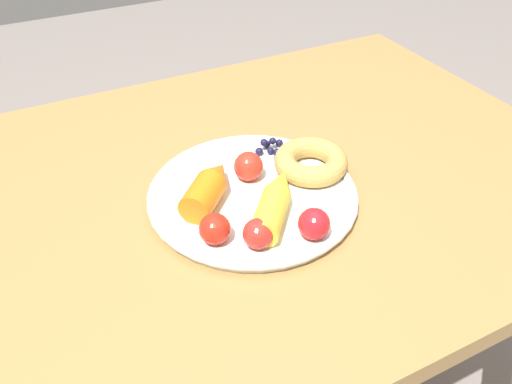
{
  "coord_description": "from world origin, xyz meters",
  "views": [
    {
      "loc": [
        -0.24,
        -0.54,
        1.18
      ],
      "look_at": [
        0.0,
        -0.05,
        0.75
      ],
      "focal_mm": 36.74,
      "sensor_mm": 36.0,
      "label": 1
    }
  ],
  "objects_px": {
    "carrot_yellow": "(275,201)",
    "tomato_extra": "(215,229)",
    "dining_table": "(239,235)",
    "tomato_mid": "(314,224)",
    "blueberry_pile": "(274,149)",
    "tomato_far": "(258,234)",
    "carrot_orange": "(209,187)",
    "tomato_near": "(248,166)",
    "plate": "(256,194)",
    "donut": "(311,162)"
  },
  "relations": [
    {
      "from": "carrot_yellow",
      "to": "tomato_extra",
      "type": "distance_m",
      "value": 0.09
    },
    {
      "from": "dining_table",
      "to": "tomato_mid",
      "type": "distance_m",
      "value": 0.21
    },
    {
      "from": "blueberry_pile",
      "to": "tomato_far",
      "type": "distance_m",
      "value": 0.2
    },
    {
      "from": "carrot_orange",
      "to": "blueberry_pile",
      "type": "bearing_deg",
      "value": 24.42
    },
    {
      "from": "tomato_near",
      "to": "tomato_mid",
      "type": "distance_m",
      "value": 0.14
    },
    {
      "from": "plate",
      "to": "blueberry_pile",
      "type": "distance_m",
      "value": 0.1
    },
    {
      "from": "carrot_orange",
      "to": "plate",
      "type": "bearing_deg",
      "value": -12.55
    },
    {
      "from": "carrot_yellow",
      "to": "donut",
      "type": "relative_size",
      "value": 1.21
    },
    {
      "from": "carrot_yellow",
      "to": "carrot_orange",
      "type": "bearing_deg",
      "value": 135.65
    },
    {
      "from": "plate",
      "to": "tomato_extra",
      "type": "height_order",
      "value": "tomato_extra"
    },
    {
      "from": "plate",
      "to": "carrot_yellow",
      "type": "relative_size",
      "value": 2.26
    },
    {
      "from": "dining_table",
      "to": "carrot_yellow",
      "type": "bearing_deg",
      "value": -86.01
    },
    {
      "from": "carrot_yellow",
      "to": "tomato_far",
      "type": "distance_m",
      "value": 0.06
    },
    {
      "from": "tomato_mid",
      "to": "tomato_far",
      "type": "relative_size",
      "value": 1.05
    },
    {
      "from": "carrot_orange",
      "to": "carrot_yellow",
      "type": "bearing_deg",
      "value": -44.35
    },
    {
      "from": "tomato_near",
      "to": "tomato_mid",
      "type": "bearing_deg",
      "value": -82.7
    },
    {
      "from": "dining_table",
      "to": "carrot_yellow",
      "type": "distance_m",
      "value": 0.17
    },
    {
      "from": "carrot_orange",
      "to": "tomato_mid",
      "type": "bearing_deg",
      "value": -55.41
    },
    {
      "from": "carrot_yellow",
      "to": "tomato_far",
      "type": "height_order",
      "value": "same"
    },
    {
      "from": "tomato_mid",
      "to": "plate",
      "type": "bearing_deg",
      "value": 101.84
    },
    {
      "from": "plate",
      "to": "tomato_far",
      "type": "xyz_separation_m",
      "value": [
        -0.04,
        -0.09,
        0.02
      ]
    },
    {
      "from": "plate",
      "to": "tomato_extra",
      "type": "bearing_deg",
      "value": -143.87
    },
    {
      "from": "carrot_orange",
      "to": "tomato_near",
      "type": "height_order",
      "value": "carrot_orange"
    },
    {
      "from": "blueberry_pile",
      "to": "tomato_mid",
      "type": "relative_size",
      "value": 1.42
    },
    {
      "from": "plate",
      "to": "tomato_far",
      "type": "relative_size",
      "value": 7.52
    },
    {
      "from": "tomato_far",
      "to": "carrot_yellow",
      "type": "bearing_deg",
      "value": 44.24
    },
    {
      "from": "plate",
      "to": "dining_table",
      "type": "bearing_deg",
      "value": 95.72
    },
    {
      "from": "carrot_orange",
      "to": "blueberry_pile",
      "type": "height_order",
      "value": "carrot_orange"
    },
    {
      "from": "donut",
      "to": "tomato_near",
      "type": "height_order",
      "value": "tomato_near"
    },
    {
      "from": "blueberry_pile",
      "to": "tomato_extra",
      "type": "distance_m",
      "value": 0.2
    },
    {
      "from": "tomato_far",
      "to": "tomato_mid",
      "type": "bearing_deg",
      "value": -13.09
    },
    {
      "from": "tomato_mid",
      "to": "tomato_near",
      "type": "bearing_deg",
      "value": 97.3
    },
    {
      "from": "tomato_near",
      "to": "donut",
      "type": "bearing_deg",
      "value": -14.61
    },
    {
      "from": "dining_table",
      "to": "donut",
      "type": "bearing_deg",
      "value": -22.49
    },
    {
      "from": "blueberry_pile",
      "to": "tomato_near",
      "type": "distance_m",
      "value": 0.07
    },
    {
      "from": "tomato_far",
      "to": "tomato_extra",
      "type": "xyz_separation_m",
      "value": [
        -0.04,
        0.03,
        0.0
      ]
    },
    {
      "from": "carrot_orange",
      "to": "dining_table",
      "type": "bearing_deg",
      "value": 32.4
    },
    {
      "from": "donut",
      "to": "tomato_far",
      "type": "xyz_separation_m",
      "value": [
        -0.13,
        -0.1,
        0.0
      ]
    },
    {
      "from": "donut",
      "to": "tomato_far",
      "type": "distance_m",
      "value": 0.17
    },
    {
      "from": "plate",
      "to": "tomato_far",
      "type": "bearing_deg",
      "value": -115.35
    },
    {
      "from": "blueberry_pile",
      "to": "tomato_far",
      "type": "relative_size",
      "value": 1.49
    },
    {
      "from": "dining_table",
      "to": "tomato_mid",
      "type": "bearing_deg",
      "value": -80.06
    },
    {
      "from": "tomato_near",
      "to": "tomato_mid",
      "type": "height_order",
      "value": "tomato_near"
    },
    {
      "from": "blueberry_pile",
      "to": "tomato_near",
      "type": "xyz_separation_m",
      "value": [
        -0.06,
        -0.04,
        0.01
      ]
    },
    {
      "from": "carrot_orange",
      "to": "donut",
      "type": "relative_size",
      "value": 1.01
    },
    {
      "from": "blueberry_pile",
      "to": "tomato_far",
      "type": "height_order",
      "value": "tomato_far"
    },
    {
      "from": "blueberry_pile",
      "to": "tomato_mid",
      "type": "height_order",
      "value": "tomato_mid"
    },
    {
      "from": "carrot_orange",
      "to": "blueberry_pile",
      "type": "xyz_separation_m",
      "value": [
        0.13,
        0.06,
        -0.01
      ]
    },
    {
      "from": "tomato_extra",
      "to": "blueberry_pile",
      "type": "bearing_deg",
      "value": 41.57
    },
    {
      "from": "blueberry_pile",
      "to": "tomato_extra",
      "type": "bearing_deg",
      "value": -138.43
    }
  ]
}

